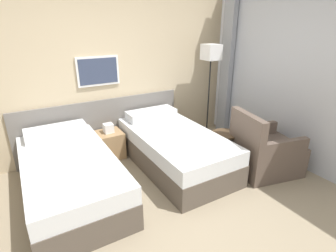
# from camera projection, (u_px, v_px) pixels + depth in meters

# --- Properties ---
(ground_plane) EXTENTS (16.00, 16.00, 0.00)m
(ground_plane) POSITION_uv_depth(u_px,v_px,m) (179.00, 214.00, 2.96)
(ground_plane) COLOR gray
(wall_headboard) EXTENTS (10.00, 0.10, 2.70)m
(wall_headboard) POSITION_uv_depth(u_px,v_px,m) (110.00, 71.00, 4.08)
(wall_headboard) COLOR #C6B28E
(wall_headboard) RESTS_ON ground_plane
(wall_window) EXTENTS (0.21, 4.48, 2.70)m
(wall_window) POSITION_uv_depth(u_px,v_px,m) (329.00, 79.00, 3.36)
(wall_window) COLOR white
(wall_window) RESTS_ON ground_plane
(bed_near_door) EXTENTS (1.01, 1.95, 0.66)m
(bed_near_door) POSITION_uv_depth(u_px,v_px,m) (70.00, 176.00, 3.19)
(bed_near_door) COLOR brown
(bed_near_door) RESTS_ON ground_plane
(bed_near_window) EXTENTS (1.01, 1.95, 0.66)m
(bed_near_window) POSITION_uv_depth(u_px,v_px,m) (174.00, 148.00, 3.90)
(bed_near_window) COLOR brown
(bed_near_window) RESTS_ON ground_plane
(nightstand) EXTENTS (0.39, 0.39, 0.56)m
(nightstand) POSITION_uv_depth(u_px,v_px,m) (110.00, 144.00, 4.15)
(nightstand) COLOR #9E7A51
(nightstand) RESTS_ON ground_plane
(floor_lamp) EXTENTS (0.27, 0.27, 1.68)m
(floor_lamp) POSITION_uv_depth(u_px,v_px,m) (211.00, 59.00, 4.43)
(floor_lamp) COLOR black
(floor_lamp) RESTS_ON ground_plane
(side_table) EXTENTS (0.39, 0.39, 0.49)m
(side_table) POSITION_uv_depth(u_px,v_px,m) (225.00, 142.00, 3.94)
(side_table) COLOR brown
(side_table) RESTS_ON ground_plane
(armchair) EXTENTS (0.97, 0.88, 0.90)m
(armchair) POSITION_uv_depth(u_px,v_px,m) (264.00, 153.00, 3.72)
(armchair) COLOR brown
(armchair) RESTS_ON ground_plane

